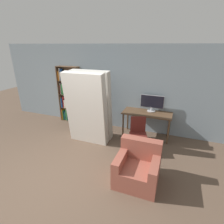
{
  "coord_description": "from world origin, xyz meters",
  "views": [
    {
      "loc": [
        2.14,
        -2.33,
        2.68
      ],
      "look_at": [
        0.66,
        1.58,
        1.05
      ],
      "focal_mm": 28.0,
      "sensor_mm": 36.0,
      "label": 1
    }
  ],
  "objects_px": {
    "office_chair": "(138,138)",
    "monitor": "(152,103)",
    "bookshelf": "(68,96)",
    "armchair": "(138,167)",
    "mattress_far": "(92,106)",
    "mattress_near": "(86,110)"
  },
  "relations": [
    {
      "from": "armchair",
      "to": "mattress_far",
      "type": "bearing_deg",
      "value": 141.78
    },
    {
      "from": "office_chair",
      "to": "armchair",
      "type": "xyz_separation_m",
      "value": [
        0.24,
        -1.07,
        -0.06
      ]
    },
    {
      "from": "office_chair",
      "to": "monitor",
      "type": "bearing_deg",
      "value": 82.24
    },
    {
      "from": "monitor",
      "to": "armchair",
      "type": "height_order",
      "value": "monitor"
    },
    {
      "from": "monitor",
      "to": "mattress_near",
      "type": "height_order",
      "value": "mattress_near"
    },
    {
      "from": "mattress_far",
      "to": "armchair",
      "type": "relative_size",
      "value": 2.4
    },
    {
      "from": "office_chair",
      "to": "mattress_near",
      "type": "xyz_separation_m",
      "value": [
        -1.44,
        -0.09,
        0.64
      ]
    },
    {
      "from": "armchair",
      "to": "office_chair",
      "type": "bearing_deg",
      "value": 102.88
    },
    {
      "from": "bookshelf",
      "to": "mattress_far",
      "type": "relative_size",
      "value": 0.97
    },
    {
      "from": "monitor",
      "to": "office_chair",
      "type": "bearing_deg",
      "value": -97.76
    },
    {
      "from": "mattress_near",
      "to": "armchair",
      "type": "height_order",
      "value": "mattress_near"
    },
    {
      "from": "mattress_near",
      "to": "armchair",
      "type": "xyz_separation_m",
      "value": [
        1.69,
        -0.98,
        -0.7
      ]
    },
    {
      "from": "monitor",
      "to": "bookshelf",
      "type": "distance_m",
      "value": 3.0
    },
    {
      "from": "monitor",
      "to": "bookshelf",
      "type": "relative_size",
      "value": 0.35
    },
    {
      "from": "monitor",
      "to": "bookshelf",
      "type": "xyz_separation_m",
      "value": [
        -3.0,
        0.05,
        -0.12
      ]
    },
    {
      "from": "office_chair",
      "to": "bookshelf",
      "type": "relative_size",
      "value": 0.47
    },
    {
      "from": "monitor",
      "to": "mattress_far",
      "type": "height_order",
      "value": "mattress_far"
    },
    {
      "from": "bookshelf",
      "to": "mattress_far",
      "type": "distance_m",
      "value": 1.65
    },
    {
      "from": "monitor",
      "to": "office_chair",
      "type": "xyz_separation_m",
      "value": [
        -0.15,
        -1.07,
        -0.67
      ]
    },
    {
      "from": "mattress_near",
      "to": "armchair",
      "type": "distance_m",
      "value": 2.07
    },
    {
      "from": "monitor",
      "to": "armchair",
      "type": "xyz_separation_m",
      "value": [
        0.1,
        -2.14,
        -0.73
      ]
    },
    {
      "from": "mattress_near",
      "to": "office_chair",
      "type": "bearing_deg",
      "value": 3.69
    }
  ]
}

